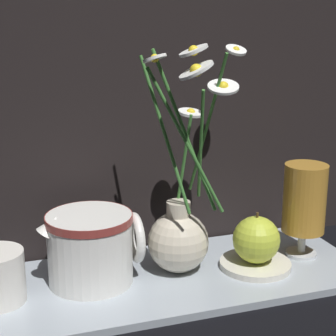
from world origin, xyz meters
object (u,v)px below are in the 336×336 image
at_px(orange_fruit, 256,240).
at_px(tea_glass, 304,200).
at_px(vase_with_flowers, 180,230).
at_px(ceramic_pitcher, 91,245).

bearing_deg(orange_fruit, tea_glass, 10.55).
bearing_deg(vase_with_flowers, orange_fruit, -12.55).
xyz_separation_m(tea_glass, orange_fruit, (-0.10, -0.02, -0.05)).
distance_m(tea_glass, orange_fruit, 0.11).
bearing_deg(tea_glass, orange_fruit, -169.45).
bearing_deg(vase_with_flowers, tea_glass, -2.39).
height_order(vase_with_flowers, ceramic_pitcher, vase_with_flowers).
bearing_deg(ceramic_pitcher, orange_fruit, -7.84).
bearing_deg(ceramic_pitcher, vase_with_flowers, -3.64).
distance_m(vase_with_flowers, ceramic_pitcher, 0.14).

